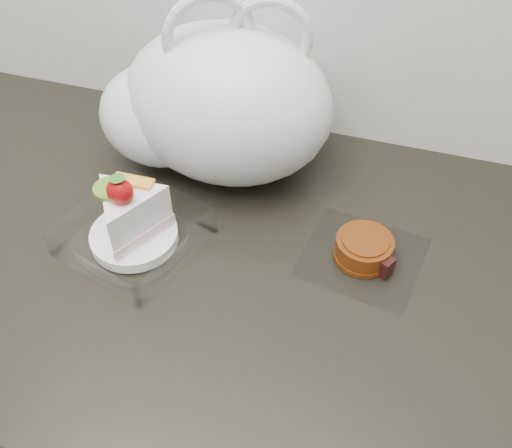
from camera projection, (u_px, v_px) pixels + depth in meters
The scene contains 4 objects.
counter at pixel (157, 385), 1.13m from camera, with size 2.04×0.64×0.90m.
cake_tray at pixel (132, 225), 0.76m from camera, with size 0.20×0.20×0.13m.
mooncake_wrap at pixel (364, 251), 0.76m from camera, with size 0.17×0.16×0.04m.
plastic_bag at pixel (214, 106), 0.82m from camera, with size 0.40×0.34×0.28m.
Camera 1 is at (0.35, 1.21, 1.48)m, focal length 40.00 mm.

